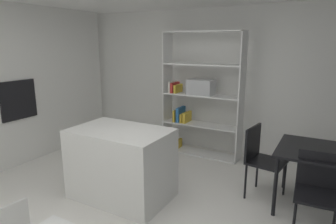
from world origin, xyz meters
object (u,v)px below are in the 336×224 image
(dining_chair_near, at_px, (319,186))
(dining_chair_island_side, at_px, (260,155))
(built_in_oven, at_px, (18,100))
(dining_table, at_px, (323,157))
(kitchen_island, at_px, (121,164))
(open_bookshelf, at_px, (198,96))

(dining_chair_near, bearing_deg, dining_chair_island_side, 141.70)
(built_in_oven, xyz_separation_m, dining_chair_near, (4.32, 0.34, -0.56))
(dining_chair_near, height_order, dining_chair_island_side, dining_chair_island_side)
(dining_table, height_order, dining_chair_near, dining_chair_near)
(built_in_oven, distance_m, kitchen_island, 2.17)
(built_in_oven, relative_size, kitchen_island, 0.50)
(dining_table, relative_size, dining_chair_island_side, 1.08)
(kitchen_island, xyz_separation_m, dining_chair_island_side, (1.53, 0.91, 0.11))
(kitchen_island, xyz_separation_m, dining_table, (2.25, 0.89, 0.22))
(kitchen_island, relative_size, dining_chair_near, 1.44)
(dining_table, distance_m, dining_chair_near, 0.50)
(open_bookshelf, bearing_deg, built_in_oven, -141.71)
(dining_chair_near, bearing_deg, open_bookshelf, 140.10)
(kitchen_island, distance_m, dining_chair_island_side, 1.78)
(dining_chair_near, bearing_deg, built_in_oven, -179.05)
(built_in_oven, relative_size, dining_chair_island_side, 0.67)
(dining_table, xyz_separation_m, dining_chair_island_side, (-0.71, 0.01, -0.11))
(open_bookshelf, height_order, dining_chair_near, open_bookshelf)
(built_in_oven, bearing_deg, dining_chair_island_side, 12.91)
(built_in_oven, relative_size, open_bookshelf, 0.29)
(open_bookshelf, distance_m, dining_chair_island_side, 1.72)
(dining_table, bearing_deg, kitchen_island, -158.34)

